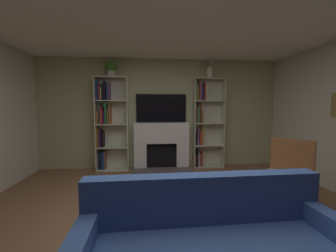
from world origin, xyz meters
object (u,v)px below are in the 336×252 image
at_px(potted_plant, 111,68).
at_px(bookshelf_right, 204,122).
at_px(bookshelf_left, 109,122).
at_px(armchair, 286,175).
at_px(vase_with_flowers, 210,72).
at_px(tv, 161,108).
at_px(fireplace, 162,144).

bearing_deg(potted_plant, bookshelf_right, 1.58).
height_order(bookshelf_left, armchair, bookshelf_left).
bearing_deg(vase_with_flowers, potted_plant, -179.98).
bearing_deg(potted_plant, vase_with_flowers, 0.02).
xyz_separation_m(bookshelf_left, potted_plant, (0.09, -0.04, 1.19)).
distance_m(bookshelf_left, armchair, 3.61).
bearing_deg(tv, vase_with_flowers, -6.11).
relative_size(fireplace, bookshelf_left, 0.65).
bearing_deg(armchair, potted_plant, 139.94).
bearing_deg(fireplace, potted_plant, -178.24).
relative_size(tv, vase_with_flowers, 2.74).
xyz_separation_m(bookshelf_left, armchair, (2.74, -2.27, -0.58)).
xyz_separation_m(vase_with_flowers, armchair, (0.43, -2.23, -1.73)).
relative_size(fireplace, vase_with_flowers, 3.24).
relative_size(fireplace, potted_plant, 3.98).
distance_m(tv, armchair, 2.95).
height_order(vase_with_flowers, armchair, vase_with_flowers).
height_order(potted_plant, vase_with_flowers, vase_with_flowers).
xyz_separation_m(bookshelf_right, vase_with_flowers, (0.09, -0.06, 1.16)).
bearing_deg(bookshelf_right, fireplace, -178.62).
height_order(tv, potted_plant, potted_plant).
bearing_deg(armchair, fireplace, 124.26).
bearing_deg(armchair, bookshelf_right, 102.81).
height_order(fireplace, vase_with_flowers, vase_with_flowers).
bearing_deg(bookshelf_right, vase_with_flowers, -32.98).
xyz_separation_m(tv, vase_with_flowers, (1.11, -0.12, 0.84)).
xyz_separation_m(tv, armchair, (1.55, -2.35, -0.89)).
xyz_separation_m(bookshelf_left, vase_with_flowers, (2.31, -0.04, 1.15)).
distance_m(fireplace, armchair, 2.75).
xyz_separation_m(fireplace, tv, (0.00, 0.09, 0.83)).
height_order(bookshelf_left, bookshelf_right, same).
height_order(fireplace, armchair, fireplace).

